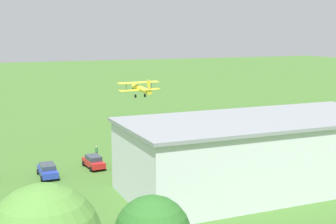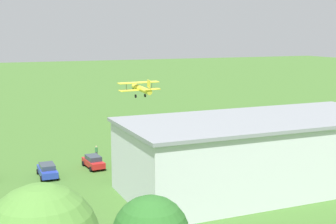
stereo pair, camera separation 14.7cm
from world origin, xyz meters
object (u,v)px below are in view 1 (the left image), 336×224
biplane (141,88)px  person_at_fence_line (97,152)px  car_orange (282,141)px  car_blue (48,170)px  hangar (262,152)px  car_red (94,162)px  person_near_hangar_door (169,147)px

biplane → person_at_fence_line: 24.12m
car_orange → car_blue: bearing=2.8°
hangar → biplane: biplane is taller
car_red → person_at_fence_line: car_red is taller
hangar → car_red: 21.24m
person_near_hangar_door → person_at_fence_line: person_near_hangar_door is taller
car_blue → person_at_fence_line: person_at_fence_line is taller
person_at_fence_line → car_red: bearing=71.6°
hangar → person_near_hangar_door: 18.52m
car_blue → person_at_fence_line: (-7.59, -6.61, -0.04)m
hangar → car_orange: 19.83m
car_red → person_near_hangar_door: bearing=-163.4°
person_near_hangar_door → hangar: bearing=101.2°
person_near_hangar_door → car_orange: bearing=168.4°
biplane → car_orange: biplane is taller
car_orange → car_red: size_ratio=1.04×
biplane → car_blue: biplane is taller
biplane → car_red: 29.06m
biplane → car_blue: size_ratio=1.80×
biplane → car_blue: 33.74m
hangar → biplane: 38.72m
person_near_hangar_door → person_at_fence_line: bearing=-8.4°
car_orange → biplane: bearing=-60.7°
car_red → person_near_hangar_door: (-11.73, -3.50, 0.05)m
car_blue → person_near_hangar_door: bearing=-163.8°
car_blue → person_at_fence_line: size_ratio=2.84×
car_red → car_blue: bearing=15.3°
car_orange → car_red: 28.49m
biplane → person_near_hangar_door: bearing=81.1°
person_at_fence_line → hangar: bearing=125.1°
person_near_hangar_door → car_blue: bearing=16.2°
car_blue → person_near_hangar_door: size_ratio=2.57×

